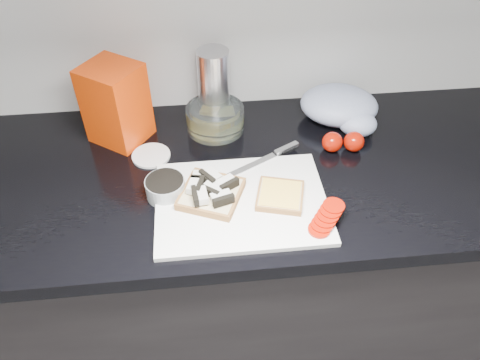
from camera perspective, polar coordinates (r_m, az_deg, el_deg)
The scene contains 14 objects.
base_cabinet at distance 1.55m, azimuth 1.38°, elevation -11.42°, with size 3.50×0.60×0.86m, color black.
countertop at distance 1.22m, azimuth 1.72°, elevation 0.95°, with size 3.50×0.64×0.04m, color black.
cutting_board at distance 1.10m, azimuth 0.16°, elevation -2.73°, with size 0.40×0.30×0.01m, color white.
bread_left at distance 1.10m, azimuth -3.57°, elevation -1.44°, with size 0.18×0.18×0.04m.
bread_right at distance 1.10m, azimuth 4.92°, elevation -1.90°, with size 0.14×0.14×0.02m.
tomato_slices at distance 1.06m, azimuth 10.50°, elevation -4.52°, with size 0.11×0.11×0.03m.
knife at distance 1.21m, azimuth 3.83°, elevation 2.98°, with size 0.21×0.13×0.01m.
seed_tub at distance 1.12m, azimuth -9.09°, elevation -0.85°, with size 0.09×0.09×0.05m.
tub_lid at distance 1.25m, azimuth -10.78°, elevation 2.94°, with size 0.10×0.10×0.01m, color silver.
glass_bowl at distance 1.31m, azimuth -3.04°, elevation 7.50°, with size 0.16×0.16×0.07m.
bread_bag at distance 1.28m, azimuth -14.89°, elevation 8.98°, with size 0.14×0.13×0.21m, color red.
steel_canister at distance 1.32m, azimuth -3.21°, elevation 11.39°, with size 0.09×0.09×0.21m, color #BAB9BE.
grocery_bag at distance 1.36m, azimuth 12.27°, elevation 8.62°, with size 0.26×0.24×0.10m.
whole_tomatoes at distance 1.26m, azimuth 12.46°, elevation 4.56°, with size 0.11×0.06×0.05m.
Camera 1 is at (-0.13, 0.31, 1.70)m, focal length 35.00 mm.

